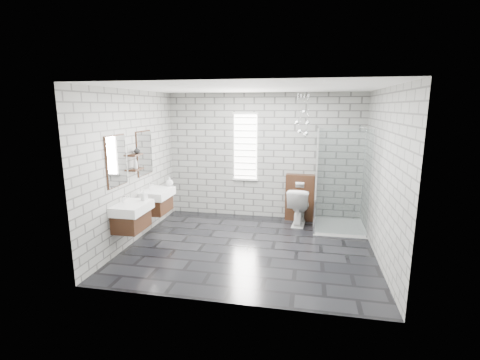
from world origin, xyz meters
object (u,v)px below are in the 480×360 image
(vanity_left, at_px, (130,209))
(shower_enclosure, at_px, (335,206))
(toilet, at_px, (299,206))
(vanity_right, at_px, (155,194))
(cistern_panel, at_px, (299,197))

(vanity_left, distance_m, shower_enclosure, 3.84)
(vanity_left, bearing_deg, toilet, 36.55)
(vanity_left, relative_size, vanity_right, 1.00)
(vanity_left, bearing_deg, vanity_right, 90.00)
(vanity_right, xyz_separation_m, cistern_panel, (2.71, 1.29, -0.26))
(cistern_panel, bearing_deg, shower_enclosure, -36.41)
(vanity_left, distance_m, vanity_right, 0.99)
(shower_enclosure, bearing_deg, cistern_panel, 143.59)
(shower_enclosure, bearing_deg, vanity_left, -152.71)
(cistern_panel, distance_m, shower_enclosure, 0.87)
(vanity_left, height_order, toilet, vanity_left)
(cistern_panel, bearing_deg, toilet, -90.00)
(vanity_left, xyz_separation_m, cistern_panel, (2.71, 2.28, -0.26))
(toilet, bearing_deg, vanity_right, 25.57)
(cistern_panel, bearing_deg, vanity_right, -154.56)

